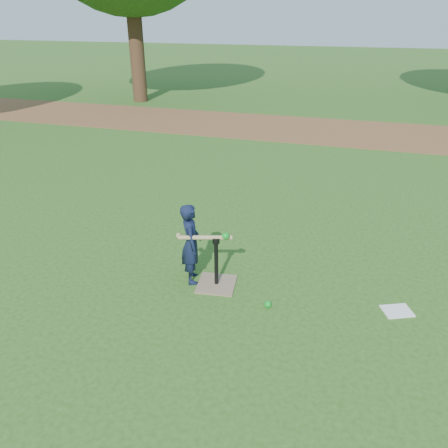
# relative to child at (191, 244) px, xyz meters

# --- Properties ---
(ground) EXTENTS (80.00, 80.00, 0.00)m
(ground) POSITION_rel_child_xyz_m (0.13, 0.30, -0.48)
(ground) COLOR #285116
(ground) RESTS_ON ground
(dirt_strip) EXTENTS (24.00, 3.00, 0.01)m
(dirt_strip) POSITION_rel_child_xyz_m (0.13, 7.80, -0.48)
(dirt_strip) COLOR brown
(dirt_strip) RESTS_ON ground
(child) EXTENTS (0.36, 0.42, 0.97)m
(child) POSITION_rel_child_xyz_m (0.00, 0.00, 0.00)
(child) COLOR #101732
(child) RESTS_ON ground
(wiffle_ball_ground) EXTENTS (0.08, 0.08, 0.08)m
(wiffle_ball_ground) POSITION_rel_child_xyz_m (0.97, -0.27, -0.44)
(wiffle_ball_ground) COLOR #0D9922
(wiffle_ball_ground) RESTS_ON ground
(clipboard) EXTENTS (0.37, 0.33, 0.01)m
(clipboard) POSITION_rel_child_xyz_m (2.30, 0.06, -0.48)
(clipboard) COLOR white
(clipboard) RESTS_ON ground
(batting_tee) EXTENTS (0.48, 0.48, 0.61)m
(batting_tee) POSITION_rel_child_xyz_m (0.31, -0.03, -0.37)
(batting_tee) COLOR #846C54
(batting_tee) RESTS_ON ground
(swing_action) EXTENTS (0.63, 0.22, 0.12)m
(swing_action) POSITION_rel_child_xyz_m (0.21, -0.05, 0.14)
(swing_action) COLOR tan
(swing_action) RESTS_ON ground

